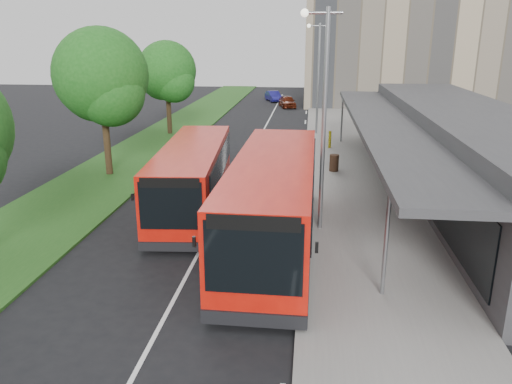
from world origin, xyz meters
TOP-DOWN VIEW (x-y plane):
  - ground at (0.00, 0.00)m, footprint 120.00×120.00m
  - pavement at (6.00, 20.00)m, footprint 5.00×80.00m
  - grass_verge at (-7.00, 20.00)m, footprint 5.00×80.00m
  - lane_centre_line at (0.00, 15.00)m, footprint 0.12×70.00m
  - kerb_dashes at (3.30, 19.00)m, footprint 0.12×56.00m
  - office_block at (14.00, 42.00)m, footprint 22.00×12.00m
  - station_building at (10.86, 8.00)m, footprint 7.70×26.00m
  - tree_mid at (-7.01, 9.05)m, footprint 4.81×4.81m
  - tree_far at (-7.01, 21.05)m, footprint 4.38×4.38m
  - lamp_post_near at (4.12, 2.00)m, footprint 1.44×0.28m
  - lamp_post_far at (4.12, 22.00)m, footprint 1.44×0.28m
  - bus_main at (2.52, 0.42)m, footprint 3.08×11.38m
  - bus_second at (-1.19, 4.04)m, footprint 3.32×10.11m
  - litter_bin at (5.08, 10.70)m, footprint 0.65×0.65m
  - bollard at (5.04, 16.76)m, footprint 0.19×0.19m
  - car_near at (1.24, 37.53)m, footprint 2.23×3.88m
  - car_far at (-0.64, 42.66)m, footprint 2.39×3.77m

SIDE VIEW (x-z plane):
  - ground at x=0.00m, z-range 0.00..0.00m
  - kerb_dashes at x=3.30m, z-range 0.00..0.01m
  - lane_centre_line at x=0.00m, z-range 0.00..0.01m
  - grass_verge at x=-7.00m, z-range 0.00..0.10m
  - pavement at x=6.00m, z-range 0.00..0.15m
  - car_far at x=-0.64m, z-range 0.00..1.17m
  - litter_bin at x=5.08m, z-range 0.15..1.06m
  - car_near at x=1.24m, z-range 0.00..1.24m
  - bollard at x=5.04m, z-range 0.15..1.26m
  - bus_second at x=-1.19m, z-range 0.04..2.85m
  - bus_main at x=2.52m, z-range 0.04..3.25m
  - station_building at x=10.86m, z-range 0.04..4.04m
  - tree_far at x=-7.01m, z-range 1.02..8.00m
  - lamp_post_near at x=4.12m, z-range 0.72..8.72m
  - lamp_post_far at x=4.12m, z-range 0.72..8.72m
  - tree_mid at x=-7.01m, z-range 1.13..8.86m
  - office_block at x=14.00m, z-range 0.00..18.00m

